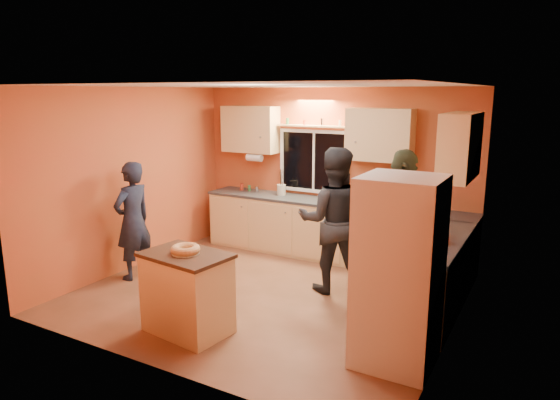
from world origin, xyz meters
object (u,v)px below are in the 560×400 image
Objects in this scene: island at (187,292)px; person_right at (401,227)px; person_left at (133,221)px; refrigerator at (398,272)px; person_center at (333,220)px.

island is 2.63m from person_right.
person_left is at bearing 93.46° from person_right.
refrigerator is 1.11× the size of person_left.
island is (-2.12, -0.48, -0.45)m from refrigerator.
person_center is (2.56, 0.92, 0.12)m from person_left.
island is at bearing -167.33° from refrigerator.
person_left reaches higher than island.
person_center is at bearing 83.05° from person_right.
refrigerator is 0.96× the size of person_right.
refrigerator is 1.83m from person_center.
island is at bearing 124.86° from person_right.
island is 1.94m from person_left.
person_right is (1.73, 1.92, 0.49)m from island.
person_center is 0.85m from person_right.
person_right reaches higher than island.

